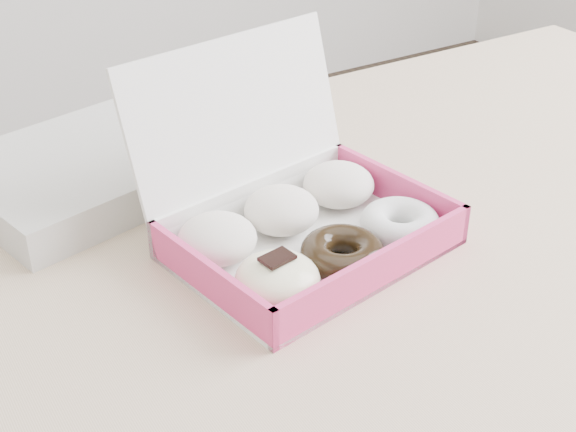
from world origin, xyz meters
TOP-DOWN VIEW (x-y plane):
  - table at (0.00, 0.00)m, footprint 1.20×0.80m
  - donut_box at (-0.18, 0.03)m, footprint 0.30×0.28m
  - newspapers at (-0.32, 0.26)m, footprint 0.32×0.28m

SIDE VIEW (x-z plane):
  - table at x=0.00m, z-range 0.30..1.05m
  - newspapers at x=-0.32m, z-range 0.75..0.79m
  - donut_box at x=-0.18m, z-range 0.68..0.88m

